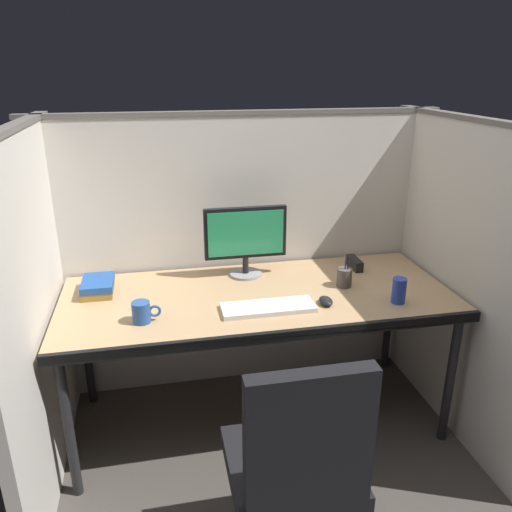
{
  "coord_description": "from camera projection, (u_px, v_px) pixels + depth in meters",
  "views": [
    {
      "loc": [
        -0.46,
        -1.91,
        1.79
      ],
      "look_at": [
        0.0,
        0.35,
        0.92
      ],
      "focal_mm": 35.59,
      "sensor_mm": 36.0,
      "label": 1
    }
  ],
  "objects": [
    {
      "name": "computer_mouse",
      "position": [
        326.0,
        301.0,
        2.37
      ],
      "size": [
        0.06,
        0.1,
        0.04
      ],
      "color": "black",
      "rests_on": "desk"
    },
    {
      "name": "coffee_mug",
      "position": [
        142.0,
        312.0,
        2.2
      ],
      "size": [
        0.13,
        0.08,
        0.09
      ],
      "color": "#264C8C",
      "rests_on": "desk"
    },
    {
      "name": "keyboard_main",
      "position": [
        268.0,
        307.0,
        2.32
      ],
      "size": [
        0.43,
        0.15,
        0.02
      ],
      "primitive_type": "cube",
      "color": "silver",
      "rests_on": "desk"
    },
    {
      "name": "soda_can",
      "position": [
        399.0,
        291.0,
        2.37
      ],
      "size": [
        0.07,
        0.07,
        0.12
      ],
      "primitive_type": "cylinder",
      "color": "#263FB2",
      "rests_on": "desk"
    },
    {
      "name": "desk",
      "position": [
        259.0,
        304.0,
        2.49
      ],
      "size": [
        1.9,
        0.8,
        0.74
      ],
      "color": "tan",
      "rests_on": "ground"
    },
    {
      "name": "book_stack",
      "position": [
        98.0,
        286.0,
        2.49
      ],
      "size": [
        0.15,
        0.21,
        0.07
      ],
      "color": "olive",
      "rests_on": "desk"
    },
    {
      "name": "cubicle_partition_rear",
      "position": [
        242.0,
        253.0,
        2.88
      ],
      "size": [
        2.21,
        0.06,
        1.57
      ],
      "color": "beige",
      "rests_on": "ground"
    },
    {
      "name": "red_stapler",
      "position": [
        355.0,
        263.0,
        2.79
      ],
      "size": [
        0.04,
        0.15,
        0.06
      ],
      "primitive_type": "cube",
      "color": "black",
      "rests_on": "desk"
    },
    {
      "name": "monitor_center",
      "position": [
        245.0,
        237.0,
        2.63
      ],
      "size": [
        0.43,
        0.17,
        0.37
      ],
      "color": "gray",
      "rests_on": "desk"
    },
    {
      "name": "cubicle_partition_right",
      "position": [
        454.0,
        276.0,
        2.56
      ],
      "size": [
        0.06,
        1.41,
        1.57
      ],
      "color": "beige",
      "rests_on": "ground"
    },
    {
      "name": "pen_cup",
      "position": [
        344.0,
        277.0,
        2.56
      ],
      "size": [
        0.08,
        0.08,
        0.16
      ],
      "color": "#4C4742",
      "rests_on": "desk"
    },
    {
      "name": "ground_plane",
      "position": [
        270.0,
        457.0,
        2.47
      ],
      "size": [
        8.0,
        8.0,
        0.0
      ],
      "primitive_type": "plane",
      "color": "#423D38"
    },
    {
      "name": "cubicle_partition_left",
      "position": [
        38.0,
        312.0,
        2.19
      ],
      "size": [
        0.06,
        1.41,
        1.57
      ],
      "color": "beige",
      "rests_on": "ground"
    },
    {
      "name": "office_chair",
      "position": [
        294.0,
        499.0,
        1.78
      ],
      "size": [
        0.52,
        0.52,
        0.97
      ],
      "rotation": [
        0.0,
        0.0,
        -0.12
      ],
      "color": "black",
      "rests_on": "ground"
    }
  ]
}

